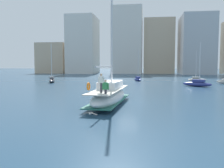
{
  "coord_description": "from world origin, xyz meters",
  "views": [
    {
      "loc": [
        1.98,
        -23.81,
        3.78
      ],
      "look_at": [
        -1.38,
        0.28,
        1.8
      ],
      "focal_mm": 38.32,
      "sensor_mm": 36.0,
      "label": 1
    }
  ],
  "objects_px": {
    "main_sailboat": "(109,95)",
    "moored_cutter_left": "(197,79)",
    "moored_catamaran": "(138,79)",
    "moored_sloop_near": "(197,83)",
    "moored_cutter_right": "(52,80)",
    "seagull": "(91,113)"
  },
  "relations": [
    {
      "from": "main_sailboat",
      "to": "moored_cutter_right",
      "type": "xyz_separation_m",
      "value": [
        -16.21,
        26.01,
        -0.36
      ]
    },
    {
      "from": "main_sailboat",
      "to": "moored_sloop_near",
      "type": "relative_size",
      "value": 1.76
    },
    {
      "from": "main_sailboat",
      "to": "moored_cutter_left",
      "type": "relative_size",
      "value": 1.91
    },
    {
      "from": "moored_cutter_left",
      "to": "main_sailboat",
      "type": "bearing_deg",
      "value": -113.92
    },
    {
      "from": "main_sailboat",
      "to": "moored_catamaran",
      "type": "relative_size",
      "value": 1.89
    },
    {
      "from": "moored_catamaran",
      "to": "moored_cutter_left",
      "type": "distance_m",
      "value": 13.26
    },
    {
      "from": "main_sailboat",
      "to": "moored_catamaran",
      "type": "distance_m",
      "value": 33.3
    },
    {
      "from": "seagull",
      "to": "moored_sloop_near",
      "type": "bearing_deg",
      "value": 63.88
    },
    {
      "from": "moored_cutter_right",
      "to": "main_sailboat",
      "type": "bearing_deg",
      "value": -58.06
    },
    {
      "from": "moored_sloop_near",
      "to": "moored_catamaran",
      "type": "bearing_deg",
      "value": 129.94
    },
    {
      "from": "seagull",
      "to": "main_sailboat",
      "type": "bearing_deg",
      "value": 84.56
    },
    {
      "from": "moored_sloop_near",
      "to": "seagull",
      "type": "distance_m",
      "value": 29.05
    },
    {
      "from": "moored_sloop_near",
      "to": "moored_catamaran",
      "type": "xyz_separation_m",
      "value": [
        -10.64,
        12.71,
        -0.06
      ]
    },
    {
      "from": "main_sailboat",
      "to": "moored_cutter_left",
      "type": "xyz_separation_m",
      "value": [
        14.87,
        33.53,
        -0.41
      ]
    },
    {
      "from": "main_sailboat",
      "to": "seagull",
      "type": "distance_m",
      "value": 5.59
    },
    {
      "from": "moored_catamaran",
      "to": "main_sailboat",
      "type": "bearing_deg",
      "value": -92.79
    },
    {
      "from": "main_sailboat",
      "to": "moored_catamaran",
      "type": "xyz_separation_m",
      "value": [
        1.62,
        33.26,
        -0.42
      ]
    },
    {
      "from": "moored_cutter_left",
      "to": "moored_catamaran",
      "type": "bearing_deg",
      "value": -178.84
    },
    {
      "from": "moored_cutter_left",
      "to": "moored_cutter_right",
      "type": "bearing_deg",
      "value": -166.41
    },
    {
      "from": "moored_cutter_left",
      "to": "seagull",
      "type": "height_order",
      "value": "moored_cutter_left"
    },
    {
      "from": "main_sailboat",
      "to": "moored_sloop_near",
      "type": "height_order",
      "value": "main_sailboat"
    },
    {
      "from": "moored_cutter_left",
      "to": "moored_cutter_right",
      "type": "distance_m",
      "value": 31.98
    }
  ]
}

